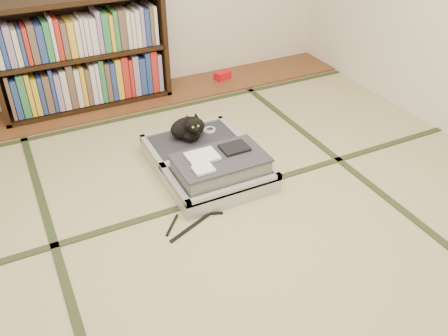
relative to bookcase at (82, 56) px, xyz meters
name	(u,v)px	position (x,y,z in m)	size (l,w,h in m)	color
floor	(243,236)	(0.40, -2.07, -0.45)	(4.50, 4.50, 0.00)	#C4B782
wood_strip	(137,98)	(0.40, -0.07, -0.44)	(4.00, 0.50, 0.02)	brown
red_item	(222,75)	(1.27, -0.04, -0.40)	(0.15, 0.09, 0.07)	red
tatami_borders	(208,190)	(0.40, -1.57, -0.45)	(4.00, 4.50, 0.01)	#2D381E
bookcase	(82,56)	(0.00, 0.00, 0.00)	(1.40, 0.32, 0.92)	black
suitcase	(209,163)	(0.49, -1.41, -0.36)	(0.67, 0.89, 0.26)	#A9A8AD
cat	(189,128)	(0.47, -1.11, -0.23)	(0.30, 0.30, 0.24)	black
cable_coil	(210,130)	(0.65, -1.07, -0.31)	(0.09, 0.09, 0.02)	white
hanger	(192,222)	(0.18, -1.83, -0.44)	(0.39, 0.25, 0.01)	black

